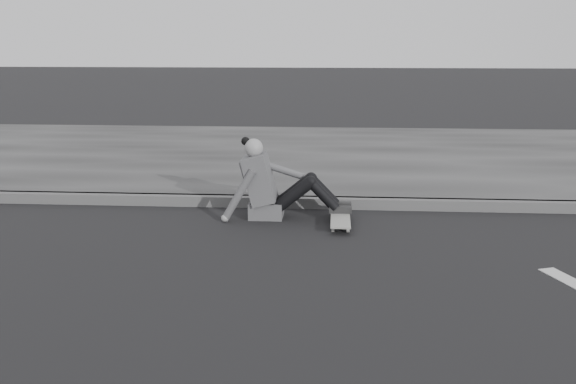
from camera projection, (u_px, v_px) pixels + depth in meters
name	position (u px, v px, depth m)	size (l,w,h in m)	color
ground	(351.00, 295.00, 4.85)	(80.00, 80.00, 0.00)	black
curb	(346.00, 203.00, 7.34)	(24.00, 0.16, 0.12)	#4B4B4B
sidewalk	(342.00, 156.00, 10.27)	(24.00, 6.00, 0.12)	#333333
skateboard	(340.00, 218.00, 6.66)	(0.20, 0.78, 0.09)	gray
seated_woman	(272.00, 185.00, 6.89)	(1.38, 0.46, 0.88)	#4C4C4E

